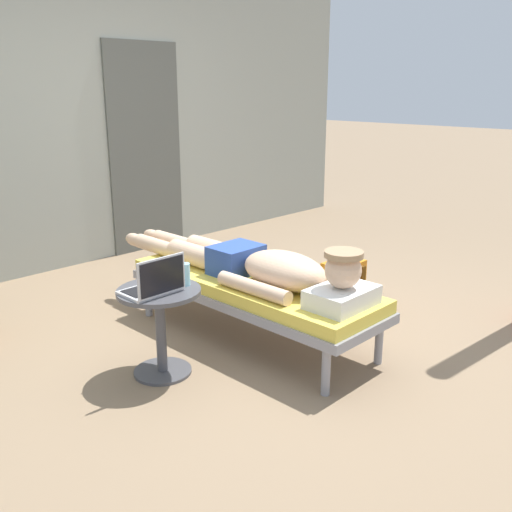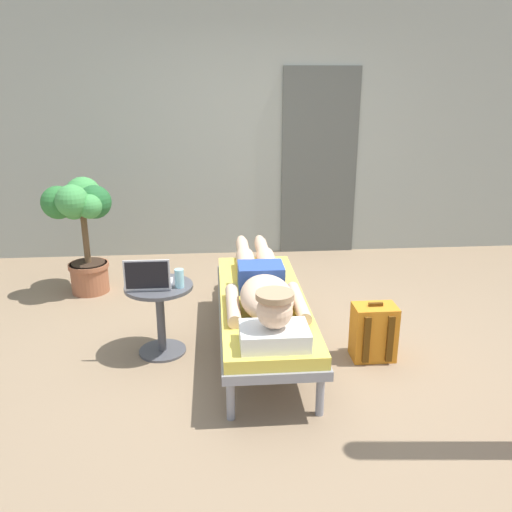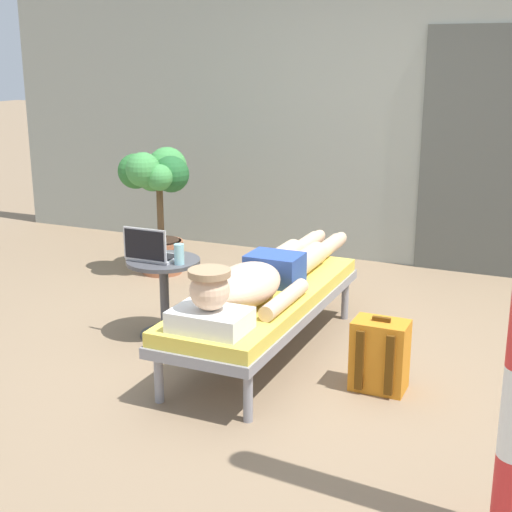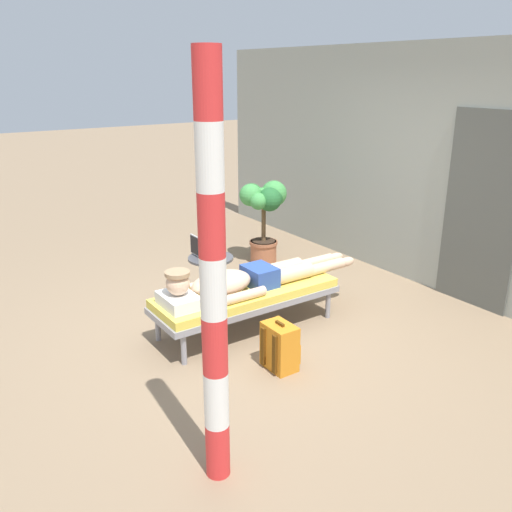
{
  "view_description": "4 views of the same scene",
  "coord_description": "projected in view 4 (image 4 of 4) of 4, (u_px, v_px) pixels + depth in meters",
  "views": [
    {
      "loc": [
        -2.64,
        -2.59,
        1.64
      ],
      "look_at": [
        -0.05,
        -0.07,
        0.56
      ],
      "focal_mm": 40.55,
      "sensor_mm": 36.0,
      "label": 1
    },
    {
      "loc": [
        -0.41,
        -3.51,
        1.87
      ],
      "look_at": [
        -0.12,
        0.02,
        0.7
      ],
      "focal_mm": 36.79,
      "sensor_mm": 36.0,
      "label": 2
    },
    {
      "loc": [
        1.58,
        -3.91,
        1.8
      ],
      "look_at": [
        -0.16,
        -0.02,
        0.61
      ],
      "focal_mm": 50.74,
      "sensor_mm": 36.0,
      "label": 3
    },
    {
      "loc": [
        3.88,
        -2.68,
        2.39
      ],
      "look_at": [
        -0.16,
        0.09,
        0.69
      ],
      "focal_mm": 37.71,
      "sensor_mm": 36.0,
      "label": 4
    }
  ],
  "objects": [
    {
      "name": "side_table",
      "position": [
        211.0,
        272.0,
        5.73
      ],
      "size": [
        0.48,
        0.48,
        0.52
      ],
      "color": "#4C4C51",
      "rests_on": "ground"
    },
    {
      "name": "drink_glass",
      "position": [
        213.0,
        256.0,
        5.51
      ],
      "size": [
        0.06,
        0.06,
        0.13
      ],
      "primitive_type": "cylinder",
      "color": "#99D8E5",
      "rests_on": "side_table"
    },
    {
      "name": "lounge_chair",
      "position": [
        246.0,
        296.0,
        5.15
      ],
      "size": [
        0.62,
        1.83,
        0.42
      ],
      "color": "gray",
      "rests_on": "ground"
    },
    {
      "name": "laptop",
      "position": [
        203.0,
        251.0,
        5.68
      ],
      "size": [
        0.31,
        0.24,
        0.23
      ],
      "color": "silver",
      "rests_on": "side_table"
    },
    {
      "name": "person_reclining",
      "position": [
        242.0,
        280.0,
        5.07
      ],
      "size": [
        0.53,
        2.17,
        0.33
      ],
      "color": "white",
      "rests_on": "lounge_chair"
    },
    {
      "name": "house_wall_back",
      "position": [
        424.0,
        167.0,
        6.12
      ],
      "size": [
        7.6,
        0.2,
        2.7
      ],
      "primitive_type": "cube",
      "color": "#999E93",
      "rests_on": "ground"
    },
    {
      "name": "ground_plane",
      "position": [
        258.0,
        329.0,
        5.24
      ],
      "size": [
        40.0,
        40.0,
        0.0
      ],
      "primitive_type": "plane",
      "color": "#8C7256"
    },
    {
      "name": "house_door_panel",
      "position": [
        481.0,
        211.0,
        5.51
      ],
      "size": [
        0.84,
        0.03,
        2.04
      ],
      "primitive_type": "cube",
      "color": "#545651",
      "rests_on": "ground"
    },
    {
      "name": "porch_post",
      "position": [
        213.0,
        288.0,
        2.96
      ],
      "size": [
        0.15,
        0.15,
        2.51
      ],
      "color": "red",
      "rests_on": "ground"
    },
    {
      "name": "potted_plant",
      "position": [
        264.0,
        207.0,
        6.89
      ],
      "size": [
        0.59,
        0.67,
        1.05
      ],
      "color": "#9E5B3D",
      "rests_on": "ground"
    },
    {
      "name": "backpack",
      "position": [
        280.0,
        347.0,
        4.5
      ],
      "size": [
        0.3,
        0.26,
        0.42
      ],
      "color": "orange",
      "rests_on": "ground"
    }
  ]
}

